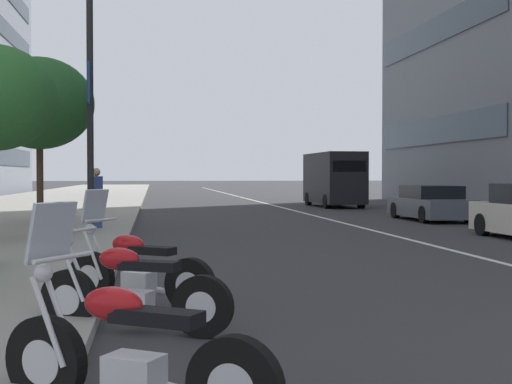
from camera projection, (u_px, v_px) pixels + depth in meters
The scene contains 10 objects.
sidewalk_right_plaza at pixel (29, 209), 33.37m from camera, with size 160.00×10.50×0.15m, color gray.
lane_centre_stripe at pixel (269, 204), 40.13m from camera, with size 110.00×0.16×0.01m, color silver.
motorcycle_under_tarp at pixel (129, 355), 4.80m from camera, with size 1.28×1.91×1.49m.
motorcycle_nearest_camera at pixel (132, 294), 7.45m from camera, with size 1.06×2.06×1.10m.
motorcycle_far_end_row at pixel (137, 272), 8.88m from camera, with size 1.33×1.87×1.50m.
car_following_behind at pixel (431, 204), 25.87m from camera, with size 4.50×1.89×1.29m.
delivery_van_ahead at pixel (334, 178), 36.98m from camera, with size 5.71×2.11×2.84m.
street_lamp_with_banners at pixel (104, 58), 19.12m from camera, with size 1.26×2.51×7.92m.
street_tree_by_lamp_post at pixel (39, 103), 22.86m from camera, with size 3.53×3.53×5.38m.
pedestrian_on_plaza at pixel (96, 197), 20.30m from camera, with size 0.47×0.39×1.74m.
Camera 1 is at (-4.56, 6.59, 1.68)m, focal length 49.19 mm.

